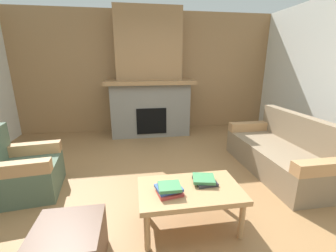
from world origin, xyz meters
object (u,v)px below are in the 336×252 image
at_px(couch, 282,153).
at_px(armchair, 21,172).
at_px(ottoman, 69,249).
at_px(fireplace, 149,83).
at_px(coffee_table, 190,193).

bearing_deg(couch, armchair, -179.56).
xyz_separation_m(armchair, ottoman, (0.87, -1.24, -0.09)).
xyz_separation_m(fireplace, ottoman, (-0.92, -3.49, -0.96)).
distance_m(fireplace, armchair, 3.00).
bearing_deg(fireplace, ottoman, -104.76).
bearing_deg(couch, fireplace, 129.26).
bearing_deg(couch, ottoman, -155.08).
xyz_separation_m(couch, ottoman, (-2.73, -1.27, -0.09)).
bearing_deg(armchair, ottoman, -54.83).
relative_size(coffee_table, ottoman, 1.92).
height_order(coffee_table, ottoman, coffee_table).
height_order(couch, ottoman, couch).
xyz_separation_m(couch, armchair, (-3.61, -0.03, 0.01)).
bearing_deg(armchair, fireplace, 51.40).
bearing_deg(couch, coffee_table, -150.97).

